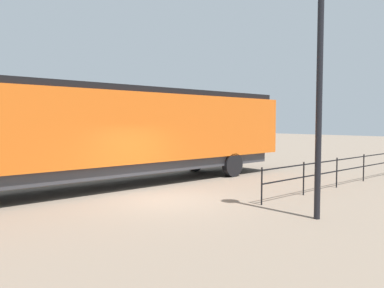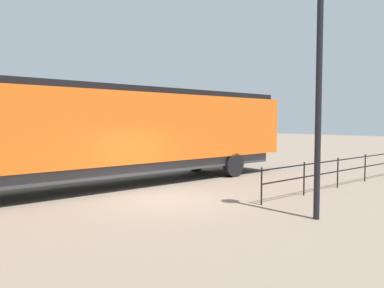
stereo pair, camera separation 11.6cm
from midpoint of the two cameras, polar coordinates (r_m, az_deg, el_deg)
The scene contains 4 objects.
ground_plane at distance 12.63m, azimuth -4.26°, elevation -8.37°, with size 120.00×120.00×0.00m, color #756656.
locomotive at distance 15.52m, azimuth -10.47°, elevation 2.03°, with size 2.96×17.22×3.92m.
lamp_post at distance 10.79m, azimuth 18.45°, elevation 17.77°, with size 0.57×0.57×7.31m.
platform_fence at distance 16.86m, azimuth 22.55°, elevation -3.00°, with size 0.05×11.71×1.17m.
Camera 1 is at (9.81, -7.53, 2.58)m, focal length 35.57 mm.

